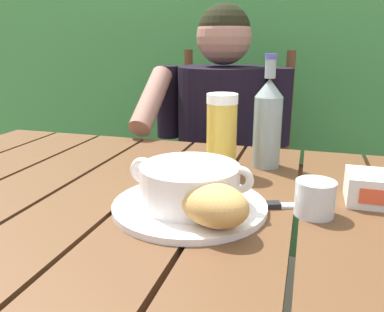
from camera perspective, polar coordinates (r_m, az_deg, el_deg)
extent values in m
cube|color=#53341E|center=(0.93, -22.04, -4.69)|extent=(0.15, 0.88, 0.04)
cube|color=#53341E|center=(0.84, -13.47, -6.02)|extent=(0.15, 0.88, 0.04)
cube|color=#53341E|center=(0.78, -3.20, -7.44)|extent=(0.15, 0.88, 0.04)
cube|color=#53341E|center=(0.74, 8.49, -8.75)|extent=(0.15, 0.88, 0.04)
cube|color=#53341E|center=(0.74, 20.82, -9.74)|extent=(0.15, 0.88, 0.04)
cube|color=#53341E|center=(1.17, 3.55, -2.28)|extent=(1.37, 0.03, 0.08)
cube|color=#53341E|center=(1.57, -21.81, -11.33)|extent=(0.06, 0.06, 0.73)
cube|color=#38763A|center=(2.18, 10.31, 14.17)|extent=(3.77, 0.60, 1.98)
cylinder|color=#4C3823|center=(2.35, 8.12, 11.61)|extent=(0.10, 0.10, 1.75)
cylinder|color=#54301B|center=(1.55, 11.31, -16.68)|extent=(0.04, 0.04, 0.45)
cylinder|color=#54301B|center=(1.63, -4.41, -14.61)|extent=(0.04, 0.04, 0.45)
cylinder|color=#54301B|center=(1.88, 12.43, -10.54)|extent=(0.04, 0.04, 0.45)
cylinder|color=#54301B|center=(1.94, -0.45, -9.16)|extent=(0.04, 0.04, 0.45)
cube|color=#54301B|center=(1.63, 4.87, -5.31)|extent=(0.47, 0.41, 0.02)
cylinder|color=#54301B|center=(1.71, 13.47, 4.93)|extent=(0.04, 0.04, 0.57)
cylinder|color=#54301B|center=(1.78, -0.48, 5.83)|extent=(0.04, 0.04, 0.57)
cube|color=#54301B|center=(1.75, 6.26, 2.68)|extent=(0.43, 0.02, 0.04)
cube|color=#54301B|center=(1.72, 6.41, 7.29)|extent=(0.43, 0.02, 0.04)
cube|color=#54301B|center=(1.71, 6.56, 12.02)|extent=(0.43, 0.02, 0.04)
cylinder|color=black|center=(1.47, 5.56, -18.45)|extent=(0.11, 0.11, 0.45)
cylinder|color=black|center=(1.42, 6.65, -6.65)|extent=(0.13, 0.40, 0.13)
cylinder|color=black|center=(1.50, -1.13, -17.48)|extent=(0.11, 0.11, 0.45)
cylinder|color=black|center=(1.45, 0.00, -5.95)|extent=(0.13, 0.40, 0.13)
cylinder|color=black|center=(1.46, 4.33, 3.58)|extent=(0.32, 0.32, 0.46)
sphere|color=#966959|center=(1.42, 4.63, 16.70)|extent=(0.19, 0.19, 0.19)
sphere|color=black|center=(1.42, 4.65, 17.47)|extent=(0.18, 0.18, 0.18)
cylinder|color=black|center=(1.39, 12.39, 6.87)|extent=(0.08, 0.08, 0.26)
cylinder|color=black|center=(1.47, -3.45, 7.73)|extent=(0.08, 0.08, 0.26)
cylinder|color=#966959|center=(1.32, -5.84, 8.00)|extent=(0.07, 0.25, 0.21)
cylinder|color=white|center=(0.73, -0.34, -7.14)|extent=(0.28, 0.28, 0.01)
cylinder|color=white|center=(0.71, -0.34, -4.08)|extent=(0.18, 0.18, 0.07)
cylinder|color=#BB5C1D|center=(0.71, -0.34, -2.89)|extent=(0.16, 0.16, 0.01)
torus|color=white|center=(0.73, -7.03, -2.06)|extent=(0.05, 0.01, 0.05)
torus|color=white|center=(0.69, 6.82, -3.39)|extent=(0.05, 0.01, 0.05)
ellipsoid|color=tan|center=(0.63, 3.21, -6.97)|extent=(0.15, 0.13, 0.07)
cylinder|color=gold|center=(0.91, 4.26, 2.62)|extent=(0.07, 0.07, 0.16)
cylinder|color=white|center=(0.90, 4.38, 8.22)|extent=(0.07, 0.07, 0.02)
cylinder|color=gray|center=(0.96, 10.72, 3.35)|extent=(0.07, 0.07, 0.17)
cone|color=gray|center=(0.94, 11.06, 9.60)|extent=(0.07, 0.07, 0.04)
cylinder|color=gray|center=(0.94, 11.20, 12.18)|extent=(0.03, 0.03, 0.04)
cylinder|color=#49449A|center=(0.94, 11.30, 13.84)|extent=(0.03, 0.03, 0.01)
cylinder|color=silver|center=(0.73, 17.21, -5.79)|extent=(0.07, 0.07, 0.06)
cube|color=white|center=(0.82, 25.57, -4.27)|extent=(0.13, 0.09, 0.06)
cube|color=silver|center=(0.76, 14.75, -6.87)|extent=(0.11, 0.06, 0.00)
cube|color=black|center=(0.74, 10.21, -6.95)|extent=(0.06, 0.04, 0.01)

